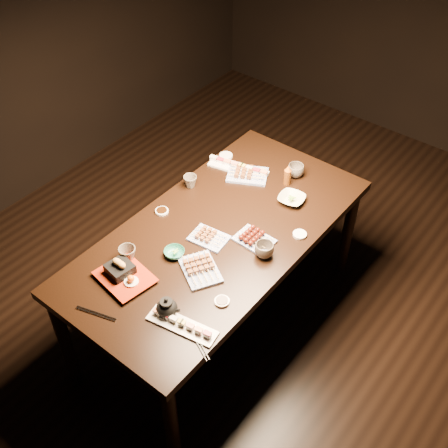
{
  "coord_description": "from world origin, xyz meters",
  "views": [
    {
      "loc": [
        1.32,
        -1.8,
        2.86
      ],
      "look_at": [
        -0.07,
        -0.06,
        0.77
      ],
      "focal_mm": 45.0,
      "sensor_mm": 36.0,
      "label": 1
    }
  ],
  "objects_px": {
    "edamame_bowl_cream": "(292,199)",
    "teapot": "(167,306)",
    "sushi_platter_near": "(182,324)",
    "edamame_bowl_green": "(174,253)",
    "teacup_near_left": "(128,254)",
    "teacup_far_right": "(296,171)",
    "tempura_tray": "(124,272)",
    "yakitori_plate_left": "(248,172)",
    "teacup_far_left": "(190,181)",
    "yakitori_plate_right": "(200,267)",
    "condiment_bottle": "(288,175)",
    "sushi_platter_far": "(238,166)",
    "yakitori_plate_center": "(209,236)",
    "teacup_mid_right": "(264,250)",
    "dining_table": "(219,278)"
  },
  "relations": [
    {
      "from": "edamame_bowl_cream",
      "to": "teacup_near_left",
      "type": "distance_m",
      "value": 0.99
    },
    {
      "from": "yakitori_plate_left",
      "to": "teacup_far_left",
      "type": "distance_m",
      "value": 0.35
    },
    {
      "from": "sushi_platter_near",
      "to": "tempura_tray",
      "type": "distance_m",
      "value": 0.42
    },
    {
      "from": "yakitori_plate_right",
      "to": "condiment_bottle",
      "type": "height_order",
      "value": "condiment_bottle"
    },
    {
      "from": "sushi_platter_near",
      "to": "sushi_platter_far",
      "type": "distance_m",
      "value": 1.21
    },
    {
      "from": "dining_table",
      "to": "sushi_platter_near",
      "type": "height_order",
      "value": "sushi_platter_near"
    },
    {
      "from": "dining_table",
      "to": "yakitori_plate_center",
      "type": "distance_m",
      "value": 0.41
    },
    {
      "from": "yakitori_plate_right",
      "to": "teacup_near_left",
      "type": "distance_m",
      "value": 0.38
    },
    {
      "from": "yakitori_plate_left",
      "to": "condiment_bottle",
      "type": "xyz_separation_m",
      "value": [
        0.23,
        0.09,
        0.04
      ]
    },
    {
      "from": "tempura_tray",
      "to": "sushi_platter_far",
      "type": "bearing_deg",
      "value": 104.07
    },
    {
      "from": "dining_table",
      "to": "tempura_tray",
      "type": "relative_size",
      "value": 6.59
    },
    {
      "from": "tempura_tray",
      "to": "teapot",
      "type": "height_order",
      "value": "teapot"
    },
    {
      "from": "teacup_far_left",
      "to": "condiment_bottle",
      "type": "relative_size",
      "value": 0.61
    },
    {
      "from": "sushi_platter_far",
      "to": "yakitori_plate_right",
      "type": "distance_m",
      "value": 0.87
    },
    {
      "from": "sushi_platter_far",
      "to": "teapot",
      "type": "height_order",
      "value": "teapot"
    },
    {
      "from": "yakitori_plate_left",
      "to": "teacup_far_right",
      "type": "xyz_separation_m",
      "value": [
        0.23,
        0.18,
        0.01
      ]
    },
    {
      "from": "edamame_bowl_cream",
      "to": "teacup_near_left",
      "type": "bearing_deg",
      "value": -113.91
    },
    {
      "from": "edamame_bowl_green",
      "to": "condiment_bottle",
      "type": "height_order",
      "value": "condiment_bottle"
    },
    {
      "from": "teacup_near_left",
      "to": "teacup_far_right",
      "type": "distance_m",
      "value": 1.16
    },
    {
      "from": "sushi_platter_far",
      "to": "teacup_near_left",
      "type": "distance_m",
      "value": 0.96
    },
    {
      "from": "dining_table",
      "to": "teacup_far_right",
      "type": "distance_m",
      "value": 0.79
    },
    {
      "from": "teacup_mid_right",
      "to": "edamame_bowl_green",
      "type": "bearing_deg",
      "value": -141.59
    },
    {
      "from": "teacup_far_right",
      "to": "condiment_bottle",
      "type": "height_order",
      "value": "condiment_bottle"
    },
    {
      "from": "sushi_platter_far",
      "to": "teacup_far_left",
      "type": "height_order",
      "value": "teacup_far_left"
    },
    {
      "from": "teacup_near_left",
      "to": "teapot",
      "type": "distance_m",
      "value": 0.41
    },
    {
      "from": "sushi_platter_near",
      "to": "teacup_mid_right",
      "type": "relative_size",
      "value": 3.4
    },
    {
      "from": "yakitori_plate_center",
      "to": "yakitori_plate_right",
      "type": "height_order",
      "value": "yakitori_plate_right"
    },
    {
      "from": "teacup_mid_right",
      "to": "teacup_far_right",
      "type": "relative_size",
      "value": 1.02
    },
    {
      "from": "sushi_platter_near",
      "to": "dining_table",
      "type": "bearing_deg",
      "value": 103.8
    },
    {
      "from": "edamame_bowl_cream",
      "to": "teapot",
      "type": "relative_size",
      "value": 1.24
    },
    {
      "from": "sushi_platter_near",
      "to": "sushi_platter_far",
      "type": "xyz_separation_m",
      "value": [
        -0.52,
        1.1,
        0.0
      ]
    },
    {
      "from": "edamame_bowl_green",
      "to": "condiment_bottle",
      "type": "xyz_separation_m",
      "value": [
        0.13,
        0.85,
        0.05
      ]
    },
    {
      "from": "yakitori_plate_right",
      "to": "teapot",
      "type": "height_order",
      "value": "teapot"
    },
    {
      "from": "dining_table",
      "to": "yakitori_plate_right",
      "type": "relative_size",
      "value": 7.82
    },
    {
      "from": "sushi_platter_far",
      "to": "teacup_mid_right",
      "type": "xyz_separation_m",
      "value": [
        0.55,
        -0.5,
        0.02
      ]
    },
    {
      "from": "yakitori_plate_center",
      "to": "yakitori_plate_left",
      "type": "relative_size",
      "value": 0.83
    },
    {
      "from": "sushi_platter_far",
      "to": "edamame_bowl_cream",
      "type": "xyz_separation_m",
      "value": [
        0.42,
        -0.05,
        -0.0
      ]
    },
    {
      "from": "teacup_near_left",
      "to": "tempura_tray",
      "type": "bearing_deg",
      "value": -51.03
    },
    {
      "from": "teacup_mid_right",
      "to": "yakitori_plate_left",
      "type": "bearing_deg",
      "value": 134.19
    },
    {
      "from": "dining_table",
      "to": "teacup_far_left",
      "type": "xyz_separation_m",
      "value": [
        -0.37,
        0.2,
        0.41
      ]
    },
    {
      "from": "edamame_bowl_cream",
      "to": "tempura_tray",
      "type": "distance_m",
      "value": 1.06
    },
    {
      "from": "teacup_far_right",
      "to": "yakitori_plate_right",
      "type": "bearing_deg",
      "value": -86.78
    },
    {
      "from": "teapot",
      "to": "condiment_bottle",
      "type": "height_order",
      "value": "condiment_bottle"
    },
    {
      "from": "sushi_platter_near",
      "to": "sushi_platter_far",
      "type": "relative_size",
      "value": 0.91
    },
    {
      "from": "edamame_bowl_cream",
      "to": "teapot",
      "type": "height_order",
      "value": "teapot"
    },
    {
      "from": "sushi_platter_near",
      "to": "teapot",
      "type": "relative_size",
      "value": 2.85
    },
    {
      "from": "sushi_platter_near",
      "to": "edamame_bowl_green",
      "type": "xyz_separation_m",
      "value": [
        -0.33,
        0.31,
        -0.0
      ]
    },
    {
      "from": "edamame_bowl_green",
      "to": "edamame_bowl_cream",
      "type": "bearing_deg",
      "value": 72.01
    },
    {
      "from": "yakitori_plate_right",
      "to": "edamame_bowl_green",
      "type": "xyz_separation_m",
      "value": [
        -0.18,
        0.0,
        -0.01
      ]
    },
    {
      "from": "sushi_platter_far",
      "to": "teacup_near_left",
      "type": "xyz_separation_m",
      "value": [
        0.02,
        -0.96,
        0.02
      ]
    }
  ]
}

